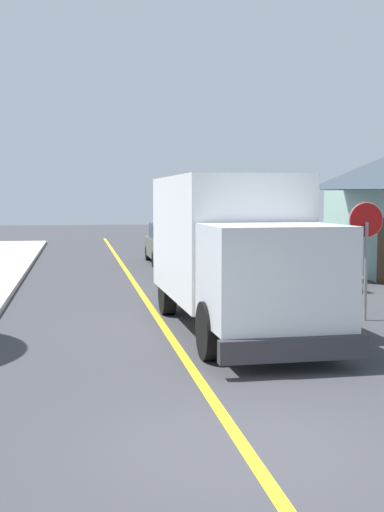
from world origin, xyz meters
The scene contains 7 objects.
ground_plane centered at (0.00, 0.00, 0.00)m, with size 120.00×120.00×0.00m, color #38383D.
centre_line_yellow centered at (0.00, 10.00, 0.00)m, with size 0.16×56.00×0.01m, color gold.
box_truck centered at (1.38, 6.59, 1.77)m, with size 2.59×7.24×3.20m.
parked_car_near centered at (1.71, 14.17, 0.79)m, with size 1.93×4.45×1.67m.
parked_car_mid centered at (2.03, 20.74, 0.79)m, with size 1.83×4.41×1.67m.
parked_van_across centered at (5.20, 13.20, 0.79)m, with size 1.85×4.42×1.67m.
stop_sign centered at (4.54, 7.03, 1.86)m, with size 0.80×0.10×2.65m.
Camera 1 is at (-1.79, -7.04, 2.76)m, focal length 47.26 mm.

